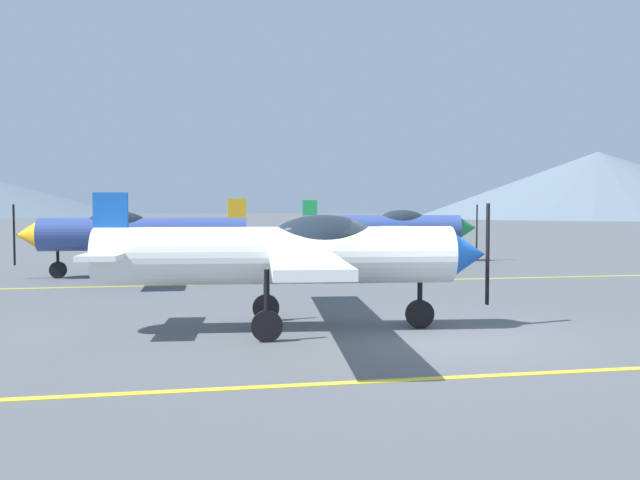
% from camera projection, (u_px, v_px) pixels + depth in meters
% --- Properties ---
extents(ground_plane, '(400.00, 400.00, 0.00)m').
position_uv_depth(ground_plane, '(442.00, 334.00, 12.27)').
color(ground_plane, '#54565B').
extents(apron_line_near, '(80.00, 0.16, 0.01)m').
position_uv_depth(apron_line_near, '(522.00, 374.00, 9.31)').
color(apron_line_near, yellow).
rests_on(apron_line_near, ground_plane).
extents(apron_line_far, '(80.00, 0.16, 0.01)m').
position_uv_depth(apron_line_far, '(340.00, 282.00, 20.63)').
color(apron_line_far, yellow).
rests_on(apron_line_far, ground_plane).
extents(airplane_near, '(7.39, 8.49, 2.54)m').
position_uv_depth(airplane_near, '(292.00, 253.00, 12.56)').
color(airplane_near, white).
rests_on(airplane_near, ground_plane).
extents(airplane_mid, '(7.33, 8.45, 2.54)m').
position_uv_depth(airplane_mid, '(135.00, 233.00, 21.98)').
color(airplane_mid, '#33478C').
rests_on(airplane_mid, ground_plane).
extents(airplane_far, '(7.42, 8.47, 2.54)m').
position_uv_depth(airplane_far, '(388.00, 227.00, 28.42)').
color(airplane_far, '#33478C').
rests_on(airplane_far, ground_plane).
extents(hill_centerleft, '(70.64, 70.64, 12.89)m').
position_uv_depth(hill_centerleft, '(598.00, 185.00, 133.87)').
color(hill_centerleft, slate).
rests_on(hill_centerleft, ground_plane).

